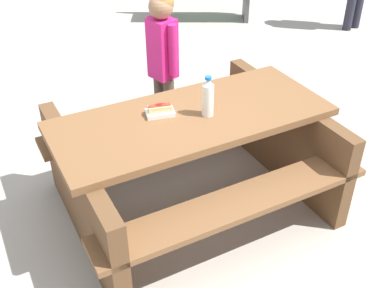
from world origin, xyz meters
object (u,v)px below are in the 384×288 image
picnic_table (192,154)px  child_in_coat (163,49)px  soda_bottle (208,97)px  hotdog_tray (160,111)px

picnic_table → child_in_coat: bearing=-98.6°
picnic_table → child_in_coat: (-0.14, -0.95, 0.37)m
soda_bottle → child_in_coat: 0.99m
picnic_table → hotdog_tray: bearing=-23.3°
child_in_coat → soda_bottle: bearing=87.0°
picnic_table → hotdog_tray: (0.19, -0.08, 0.34)m
soda_bottle → hotdog_tray: soda_bottle is taller
soda_bottle → child_in_coat: (-0.05, -0.98, -0.06)m
child_in_coat → hotdog_tray: bearing=69.0°
picnic_table → hotdog_tray: 0.39m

